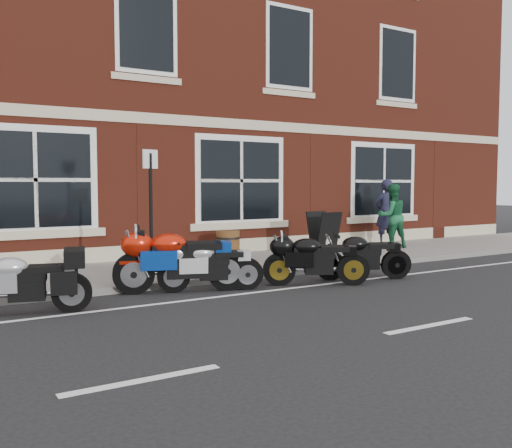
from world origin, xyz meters
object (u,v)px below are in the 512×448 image
(moto_sport_silver, at_px, (208,264))
(parking_sign, at_px, (151,206))
(moto_sport_red, at_px, (178,258))
(pedestrian_left, at_px, (385,212))
(moto_touring_silver, at_px, (19,280))
(pedestrian_right, at_px, (392,216))
(moto_naked_black, at_px, (361,254))
(a_board_sign, at_px, (324,233))
(moto_sport_black, at_px, (314,258))
(barrel_planter, at_px, (228,244))

(moto_sport_silver, relative_size, parking_sign, 0.76)
(moto_sport_red, xyz_separation_m, pedestrian_left, (7.77, 2.87, 0.47))
(moto_touring_silver, distance_m, pedestrian_right, 10.46)
(pedestrian_left, relative_size, parking_sign, 0.80)
(moto_touring_silver, bearing_deg, moto_sport_red, -65.86)
(moto_sport_silver, bearing_deg, moto_naked_black, -78.88)
(pedestrian_left, height_order, a_board_sign, pedestrian_left)
(parking_sign, bearing_deg, moto_sport_black, -45.94)
(moto_naked_black, height_order, barrel_planter, moto_naked_black)
(moto_sport_black, height_order, moto_sport_silver, moto_sport_black)
(moto_sport_black, bearing_deg, moto_touring_silver, 117.16)
(barrel_planter, bearing_deg, moto_touring_silver, -148.74)
(moto_sport_black, distance_m, pedestrian_left, 6.46)
(pedestrian_left, bearing_deg, moto_naked_black, 42.77)
(pedestrian_right, height_order, parking_sign, parking_sign)
(moto_naked_black, xyz_separation_m, parking_sign, (-3.86, 1.30, 1.00))
(moto_touring_silver, distance_m, moto_sport_red, 2.67)
(moto_sport_silver, distance_m, moto_naked_black, 3.15)
(moto_sport_silver, bearing_deg, moto_touring_silver, 113.87)
(moto_sport_red, xyz_separation_m, moto_sport_silver, (0.50, -0.18, -0.12))
(moto_touring_silver, relative_size, parking_sign, 0.78)
(moto_sport_red, relative_size, moto_sport_black, 1.28)
(a_board_sign, bearing_deg, moto_sport_silver, -158.11)
(moto_touring_silver, relative_size, moto_sport_red, 0.82)
(pedestrian_left, bearing_deg, a_board_sign, 19.60)
(moto_sport_red, height_order, a_board_sign, a_board_sign)
(moto_touring_silver, xyz_separation_m, pedestrian_right, (10.10, 2.66, 0.50))
(moto_sport_black, xyz_separation_m, moto_naked_black, (1.19, 0.02, -0.02))
(moto_sport_silver, xyz_separation_m, a_board_sign, (4.28, 2.12, 0.18))
(pedestrian_left, bearing_deg, moto_touring_silver, 19.49)
(pedestrian_left, bearing_deg, barrel_planter, 3.26)
(moto_sport_silver, height_order, moto_naked_black, moto_naked_black)
(moto_sport_red, distance_m, barrel_planter, 3.76)
(moto_naked_black, bearing_deg, a_board_sign, 1.93)
(moto_sport_red, xyz_separation_m, barrel_planter, (2.54, 2.77, -0.15))
(moto_touring_silver, relative_size, a_board_sign, 1.70)
(moto_touring_silver, bearing_deg, moto_sport_black, -77.68)
(moto_sport_red, height_order, barrel_planter, moto_sport_red)
(a_board_sign, bearing_deg, pedestrian_right, 3.06)
(moto_sport_black, xyz_separation_m, barrel_planter, (0.11, 3.48, -0.06))
(pedestrian_right, relative_size, barrel_planter, 2.69)
(moto_sport_silver, xyz_separation_m, barrel_planter, (2.04, 2.96, -0.04))
(a_board_sign, bearing_deg, moto_naked_black, -118.38)
(moto_touring_silver, bearing_deg, pedestrian_right, -59.14)
(moto_touring_silver, relative_size, moto_naked_black, 1.04)
(parking_sign, bearing_deg, pedestrian_left, -3.94)
(pedestrian_right, bearing_deg, barrel_planter, 9.77)
(moto_sport_silver, distance_m, parking_sign, 1.48)
(moto_touring_silver, distance_m, pedestrian_left, 10.92)
(moto_sport_red, bearing_deg, moto_sport_silver, -91.14)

